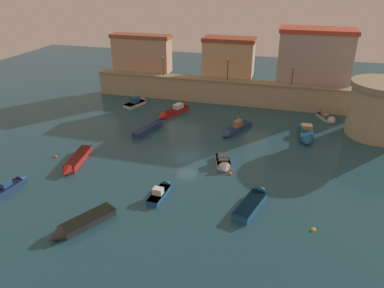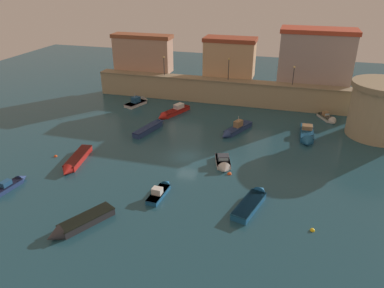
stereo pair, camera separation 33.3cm
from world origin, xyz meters
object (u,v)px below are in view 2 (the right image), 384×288
(moored_boat_3, at_px, (307,135))
(moored_boat_7, at_px, (253,201))
(moored_boat_1, at_px, (75,161))
(moored_boat_5, at_px, (235,129))
(quay_lamp_2, at_px, (294,72))
(moored_boat_8, at_px, (139,102))
(mooring_buoy_1, at_px, (56,157))
(mooring_buoy_0, at_px, (312,231))
(quay_lamp_0, at_px, (164,63))
(moored_boat_11, at_px, (11,184))
(mooring_buoy_2, at_px, (229,174))
(moored_boat_6, at_px, (172,112))
(quay_lamp_1, at_px, (229,66))
(moored_boat_10, at_px, (161,190))
(moored_boat_2, at_px, (151,127))
(moored_boat_4, at_px, (77,224))
(moored_boat_0, at_px, (329,119))
(moored_boat_9, at_px, (223,164))
(fortress_tower, at_px, (381,109))

(moored_boat_3, bearing_deg, moored_boat_7, -16.91)
(moored_boat_1, bearing_deg, moored_boat_5, 121.98)
(quay_lamp_2, bearing_deg, moored_boat_8, -169.40)
(moored_boat_7, height_order, mooring_buoy_1, moored_boat_7)
(moored_boat_8, height_order, mooring_buoy_0, moored_boat_8)
(quay_lamp_0, height_order, moored_boat_11, quay_lamp_0)
(moored_boat_7, bearing_deg, mooring_buoy_0, -100.18)
(mooring_buoy_1, height_order, mooring_buoy_2, mooring_buoy_2)
(moored_boat_6, xyz_separation_m, mooring_buoy_1, (-9.82, -18.71, -0.45))
(quay_lamp_1, relative_size, moored_boat_1, 0.52)
(mooring_buoy_0, relative_size, mooring_buoy_1, 1.06)
(moored_boat_10, bearing_deg, moored_boat_3, -34.33)
(moored_boat_1, height_order, mooring_buoy_1, moored_boat_1)
(quay_lamp_1, distance_m, moored_boat_11, 39.82)
(moored_boat_2, height_order, moored_boat_4, moored_boat_4)
(mooring_buoy_1, bearing_deg, moored_boat_5, 33.87)
(moored_boat_0, bearing_deg, moored_boat_5, -84.99)
(quay_lamp_2, distance_m, moored_boat_2, 25.99)
(moored_boat_8, bearing_deg, mooring_buoy_1, -165.85)
(quay_lamp_2, xyz_separation_m, moored_boat_4, (-17.95, -39.31, -6.08))
(mooring_buoy_2, bearing_deg, quay_lamp_1, 101.58)
(moored_boat_9, bearing_deg, moored_boat_2, -138.93)
(moored_boat_6, bearing_deg, moored_boat_2, 14.50)
(moored_boat_5, xyz_separation_m, moored_boat_11, (-21.59, -22.06, -0.10))
(fortress_tower, relative_size, quay_lamp_1, 2.38)
(quay_lamp_1, distance_m, mooring_buoy_0, 37.31)
(quay_lamp_2, distance_m, moored_boat_11, 45.87)
(moored_boat_5, bearing_deg, moored_boat_3, 118.10)
(moored_boat_1, distance_m, moored_boat_7, 22.74)
(moored_boat_2, xyz_separation_m, mooring_buoy_1, (-8.77, -11.65, -0.43))
(moored_boat_1, xyz_separation_m, moored_boat_11, (-3.99, -6.72, -0.06))
(quay_lamp_0, xyz_separation_m, mooring_buoy_2, (17.30, -25.42, -6.64))
(quay_lamp_2, distance_m, moored_boat_10, 34.45)
(moored_boat_5, bearing_deg, moored_boat_0, 146.52)
(moored_boat_2, bearing_deg, moored_boat_10, -140.28)
(mooring_buoy_2, bearing_deg, moored_boat_7, -56.90)
(moored_boat_6, bearing_deg, moored_boat_7, 59.38)
(moored_boat_8, distance_m, mooring_buoy_0, 41.45)
(quay_lamp_1, bearing_deg, mooring_buoy_2, -78.42)
(mooring_buoy_1, bearing_deg, moored_boat_9, 9.12)
(moored_boat_1, xyz_separation_m, mooring_buoy_2, (19.11, 2.83, -0.42))
(moored_boat_2, distance_m, moored_boat_11, 21.47)
(quay_lamp_1, distance_m, quay_lamp_2, 11.17)
(fortress_tower, distance_m, moored_boat_2, 33.66)
(quay_lamp_0, height_order, moored_boat_10, quay_lamp_0)
(moored_boat_10, relative_size, mooring_buoy_1, 11.08)
(quay_lamp_0, distance_m, mooring_buoy_1, 28.50)
(quay_lamp_0, height_order, mooring_buoy_0, quay_lamp_0)
(moored_boat_9, bearing_deg, moored_boat_11, -79.45)
(moored_boat_3, height_order, mooring_buoy_0, moored_boat_3)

